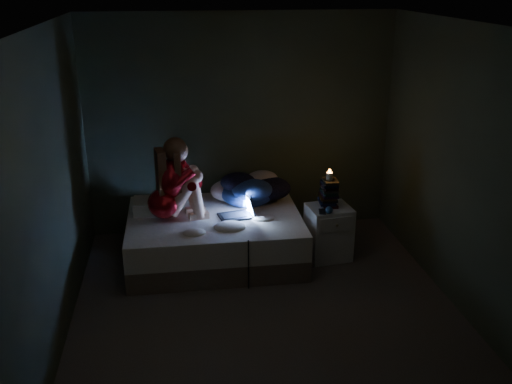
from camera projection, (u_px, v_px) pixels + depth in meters
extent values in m
cube|color=#3F3732|center=(266.00, 309.00, 5.45)|extent=(3.60, 3.80, 0.02)
cube|color=silver|center=(268.00, 23.00, 4.52)|extent=(3.60, 3.80, 0.02)
cube|color=#30372A|center=(241.00, 125.00, 6.75)|extent=(3.60, 0.02, 2.60)
cube|color=#30372A|center=(321.00, 292.00, 3.22)|extent=(3.60, 0.02, 2.60)
cube|color=#30372A|center=(51.00, 190.00, 4.75)|extent=(0.02, 3.80, 2.60)
cube|color=#30372A|center=(462.00, 170.00, 5.23)|extent=(0.02, 3.80, 2.60)
cube|color=white|center=(155.00, 205.00, 6.32)|extent=(0.47, 0.34, 0.14)
cube|color=silver|center=(328.00, 232.00, 6.33)|extent=(0.50, 0.45, 0.60)
cylinder|color=beige|center=(329.00, 177.00, 6.14)|extent=(0.07, 0.07, 0.08)
cube|color=black|center=(321.00, 211.00, 6.10)|extent=(0.11, 0.15, 0.01)
sphere|color=navy|center=(327.00, 210.00, 6.04)|extent=(0.08, 0.08, 0.08)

